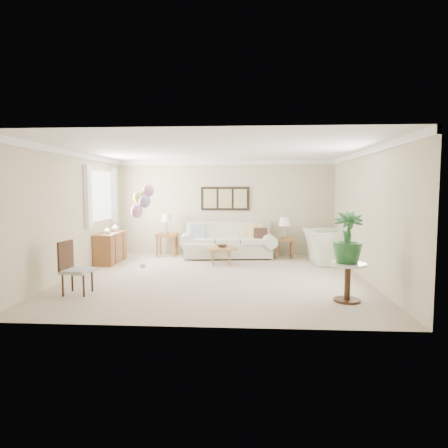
% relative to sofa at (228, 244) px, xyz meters
% --- Properties ---
extents(ground_plane, '(6.00, 6.00, 0.00)m').
position_rel_sofa_xyz_m(ground_plane, '(-0.10, -2.42, -0.36)').
color(ground_plane, '#BAA693').
extents(room_shell, '(6.04, 6.04, 2.60)m').
position_rel_sofa_xyz_m(room_shell, '(-0.21, -2.33, 1.26)').
color(room_shell, '#C5BA8D').
rests_on(room_shell, ground).
extents(wall_art_triptych, '(1.35, 0.06, 0.65)m').
position_rel_sofa_xyz_m(wall_art_triptych, '(-0.10, 0.54, 1.19)').
color(wall_art_triptych, black).
rests_on(wall_art_triptych, ground).
extents(sofa, '(2.61, 1.19, 0.93)m').
position_rel_sofa_xyz_m(sofa, '(0.00, 0.00, 0.00)').
color(sofa, beige).
rests_on(sofa, ground).
extents(end_table_left, '(0.57, 0.51, 0.62)m').
position_rel_sofa_xyz_m(end_table_left, '(-1.66, 0.14, 0.15)').
color(end_table_left, brown).
rests_on(end_table_left, ground).
extents(end_table_right, '(0.49, 0.44, 0.53)m').
position_rel_sofa_xyz_m(end_table_right, '(1.50, 0.02, 0.08)').
color(end_table_right, brown).
rests_on(end_table_right, ground).
extents(lamp_left, '(0.30, 0.30, 0.53)m').
position_rel_sofa_xyz_m(lamp_left, '(-1.66, 0.14, 0.66)').
color(lamp_left, gray).
rests_on(lamp_left, end_table_left).
extents(lamp_right, '(0.30, 0.30, 0.54)m').
position_rel_sofa_xyz_m(lamp_right, '(1.50, 0.02, 0.57)').
color(lamp_right, gray).
rests_on(lamp_right, end_table_right).
extents(coffee_table, '(0.82, 0.82, 0.42)m').
position_rel_sofa_xyz_m(coffee_table, '(-0.11, -0.99, 0.02)').
color(coffee_table, olive).
rests_on(coffee_table, ground).
extents(decor_bowl, '(0.30, 0.30, 0.06)m').
position_rel_sofa_xyz_m(decor_bowl, '(-0.07, -0.98, 0.08)').
color(decor_bowl, black).
rests_on(decor_bowl, coffee_table).
extents(armchair, '(1.20, 1.34, 0.82)m').
position_rel_sofa_xyz_m(armchair, '(2.54, -0.67, 0.04)').
color(armchair, beige).
rests_on(armchair, ground).
extents(side_table, '(0.58, 0.58, 0.63)m').
position_rel_sofa_xyz_m(side_table, '(2.16, -4.07, 0.11)').
color(side_table, silver).
rests_on(side_table, ground).
extents(potted_plant, '(0.53, 0.53, 0.83)m').
position_rel_sofa_xyz_m(potted_plant, '(2.14, -4.07, 0.68)').
color(potted_plant, '#184B1F').
rests_on(potted_plant, side_table).
extents(accent_chair, '(0.51, 0.51, 0.93)m').
position_rel_sofa_xyz_m(accent_chair, '(-2.45, -3.90, 0.12)').
color(accent_chair, '#9AA496').
rests_on(accent_chair, ground).
extents(credenza, '(0.46, 1.20, 0.74)m').
position_rel_sofa_xyz_m(credenza, '(-2.86, -0.92, 0.01)').
color(credenza, brown).
rests_on(credenza, ground).
extents(vase_white, '(0.17, 0.17, 0.17)m').
position_rel_sofa_xyz_m(vase_white, '(-2.84, -1.17, 0.46)').
color(vase_white, white).
rests_on(vase_white, credenza).
extents(vase_sage, '(0.23, 0.23, 0.20)m').
position_rel_sofa_xyz_m(vase_sage, '(-2.84, -0.61, 0.48)').
color(vase_sage, '#B4BAAC').
rests_on(vase_sage, credenza).
extents(balloon_cluster, '(0.50, 0.44, 1.93)m').
position_rel_sofa_xyz_m(balloon_cluster, '(-1.88, -1.51, 1.18)').
color(balloon_cluster, gray).
rests_on(balloon_cluster, ground).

